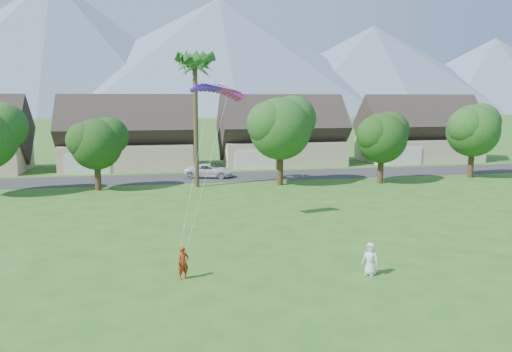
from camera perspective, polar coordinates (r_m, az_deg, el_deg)
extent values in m
plane|color=#2D6019|center=(20.97, 5.59, -14.53)|extent=(500.00, 500.00, 0.00)
cube|color=#2D2D30|center=(53.35, -5.10, -0.14)|extent=(90.00, 7.00, 0.01)
imported|color=#A22A12|center=(23.66, -8.32, -9.82)|extent=(0.66, 0.55, 1.54)
imported|color=silver|center=(24.54, 12.93, -9.23)|extent=(0.89, 0.91, 1.58)
imported|color=silver|center=(53.21, -5.40, 0.60)|extent=(5.58, 3.68, 1.43)
cone|color=slate|center=(283.97, -21.98, 13.61)|extent=(190.00, 190.00, 70.00)
cone|color=slate|center=(281.59, -4.19, 13.44)|extent=(240.00, 240.00, 62.00)
cone|color=slate|center=(305.92, 13.17, 11.74)|extent=(200.00, 200.00, 50.00)
cone|color=slate|center=(346.44, 25.49, 10.35)|extent=(180.00, 180.00, 45.00)
cube|color=beige|center=(61.85, -14.37, 2.25)|extent=(15.00, 8.00, 3.00)
cube|color=#382D28|center=(61.58, -14.49, 5.29)|extent=(15.75, 8.15, 8.15)
cube|color=silver|center=(58.26, -18.68, 1.27)|extent=(4.80, 0.12, 2.20)
cube|color=beige|center=(63.73, 2.96, 2.70)|extent=(15.00, 8.00, 3.00)
cube|color=#382D28|center=(63.47, 2.98, 5.65)|extent=(15.75, 8.15, 8.15)
cube|color=silver|center=(58.92, -0.03, 1.82)|extent=(4.80, 0.12, 2.20)
cube|color=beige|center=(70.85, 18.03, 2.90)|extent=(15.00, 8.00, 3.00)
cube|color=#382D28|center=(70.61, 18.16, 5.55)|extent=(15.75, 8.15, 8.15)
cube|color=silver|center=(65.34, 16.54, 2.14)|extent=(4.80, 0.12, 2.20)
cylinder|color=#47301C|center=(47.73, -17.61, -0.27)|extent=(0.56, 0.56, 2.18)
sphere|color=#214916|center=(47.36, -17.78, 3.47)|extent=(4.62, 4.62, 4.62)
cylinder|color=#47301C|center=(48.34, 2.76, 0.63)|extent=(0.62, 0.62, 2.82)
sphere|color=#214916|center=(47.93, 2.79, 5.42)|extent=(5.98, 5.98, 5.98)
cylinder|color=#47301C|center=(50.82, 14.04, 0.49)|extent=(0.58, 0.58, 2.30)
sphere|color=#214916|center=(50.46, 14.18, 4.21)|extent=(4.90, 4.90, 4.90)
cylinder|color=#47301C|center=(57.61, 23.33, 1.11)|extent=(0.60, 0.60, 2.56)
sphere|color=#214916|center=(57.27, 23.56, 4.76)|extent=(5.44, 5.44, 5.44)
cylinder|color=#4C3D26|center=(47.09, -6.89, 5.97)|extent=(0.44, 0.44, 12.00)
sphere|color=#286021|center=(47.20, -7.03, 13.63)|extent=(3.00, 3.00, 3.00)
cube|color=#4818B6|center=(32.36, -5.84, 9.88)|extent=(1.88, 1.37, 0.50)
cube|color=#BC238C|center=(32.57, -2.82, 9.90)|extent=(1.88, 1.37, 0.50)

